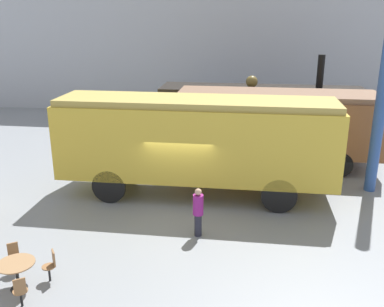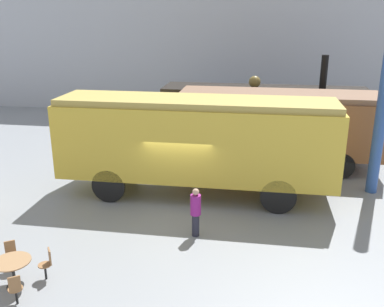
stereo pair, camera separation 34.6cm
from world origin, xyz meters
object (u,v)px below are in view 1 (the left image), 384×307
object	(u,v)px
steam_locomotive	(261,110)
passenger_coach_wooden	(276,122)
cafe_table_near	(16,268)
visitor_person	(198,210)
passenger_coach_vintage	(196,139)
cafe_chair_0	(20,290)

from	to	relation	value
steam_locomotive	passenger_coach_wooden	world-z (taller)	steam_locomotive
passenger_coach_wooden	cafe_table_near	distance (m)	12.97
passenger_coach_wooden	visitor_person	bearing A→B (deg)	-110.32
passenger_coach_wooden	passenger_coach_vintage	bearing A→B (deg)	-128.00
passenger_coach_wooden	passenger_coach_vintage	xyz separation A→B (m)	(-3.21, -4.11, 0.24)
cafe_table_near	visitor_person	distance (m)	5.53
passenger_coach_wooden	passenger_coach_vintage	size ratio (longest dim) A/B	0.87
steam_locomotive	cafe_table_near	world-z (taller)	steam_locomotive
steam_locomotive	cafe_chair_0	bearing A→B (deg)	-111.45
steam_locomotive	passenger_coach_vintage	bearing A→B (deg)	-108.66
steam_locomotive	visitor_person	xyz separation A→B (m)	(-2.09, -10.88, -1.01)
passenger_coach_wooden	visitor_person	size ratio (longest dim) A/B	5.60
steam_locomotive	passenger_coach_vintage	world-z (taller)	steam_locomotive
steam_locomotive	passenger_coach_vintage	xyz separation A→B (m)	(-2.58, -7.65, 0.44)
passenger_coach_vintage	visitor_person	world-z (taller)	passenger_coach_vintage
cafe_table_near	cafe_chair_0	world-z (taller)	cafe_chair_0
cafe_table_near	visitor_person	xyz separation A→B (m)	(4.31, 3.46, 0.26)
visitor_person	passenger_coach_vintage	bearing A→B (deg)	98.67
steam_locomotive	cafe_table_near	bearing A→B (deg)	-114.03
steam_locomotive	visitor_person	size ratio (longest dim) A/B	6.61
cafe_table_near	visitor_person	world-z (taller)	visitor_person
passenger_coach_vintage	cafe_chair_0	distance (m)	8.32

